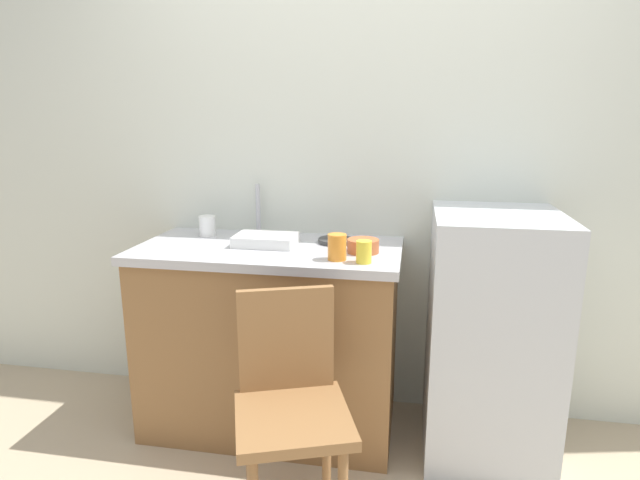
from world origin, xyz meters
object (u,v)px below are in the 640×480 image
at_px(hotplate, 336,241).
at_px(refrigerator, 490,335).
at_px(dish_tray, 266,240).
at_px(cup_yellow, 364,252).
at_px(chair, 291,402).
at_px(terracotta_bowl, 363,246).
at_px(cup_orange, 337,247).
at_px(cup_white, 207,226).

bearing_deg(hotplate, refrigerator, -9.50).
height_order(refrigerator, dish_tray, refrigerator).
bearing_deg(cup_yellow, chair, -117.69).
bearing_deg(dish_tray, terracotta_bowl, -6.58).
xyz_separation_m(hotplate, cup_yellow, (0.16, -0.32, 0.04)).
relative_size(chair, terracotta_bowl, 6.32).
height_order(terracotta_bowl, cup_orange, cup_orange).
bearing_deg(refrigerator, hotplate, 170.50).
height_order(cup_orange, cup_white, cup_orange).
bearing_deg(cup_orange, terracotta_bowl, 55.84).
height_order(hotplate, cup_yellow, cup_yellow).
height_order(refrigerator, hotplate, refrigerator).
bearing_deg(chair, cup_orange, 56.92).
xyz_separation_m(terracotta_bowl, cup_white, (-0.80, 0.18, 0.02)).
bearing_deg(terracotta_bowl, dish_tray, 173.42).
bearing_deg(dish_tray, refrigerator, -1.04).
bearing_deg(dish_tray, cup_yellow, -24.65).
height_order(chair, hotplate, hotplate).
height_order(terracotta_bowl, cup_white, cup_white).
distance_m(refrigerator, hotplate, 0.82).
relative_size(cup_orange, cup_white, 1.07).
bearing_deg(cup_orange, chair, -102.95).
relative_size(refrigerator, cup_yellow, 11.90).
bearing_deg(terracotta_bowl, hotplate, 133.13).
distance_m(terracotta_bowl, cup_orange, 0.17).
height_order(hotplate, cup_white, cup_white).
height_order(chair, terracotta_bowl, terracotta_bowl).
bearing_deg(hotplate, chair, -94.00).
xyz_separation_m(refrigerator, cup_orange, (-0.67, -0.17, 0.42)).
bearing_deg(cup_orange, cup_yellow, -13.20).
bearing_deg(terracotta_bowl, cup_orange, -124.16).
distance_m(terracotta_bowl, cup_yellow, 0.17).
relative_size(hotplate, cup_white, 1.66).
xyz_separation_m(chair, cup_yellow, (0.22, 0.41, 0.47)).
bearing_deg(cup_orange, hotplate, 99.53).
distance_m(refrigerator, chair, 0.99).
xyz_separation_m(dish_tray, cup_white, (-0.34, 0.13, 0.03)).
relative_size(refrigerator, terracotta_bowl, 7.85).
bearing_deg(chair, cup_yellow, 42.18).
bearing_deg(cup_yellow, cup_white, 156.83).
xyz_separation_m(refrigerator, dish_tray, (-1.03, 0.02, 0.39)).
bearing_deg(refrigerator, cup_white, 173.78).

